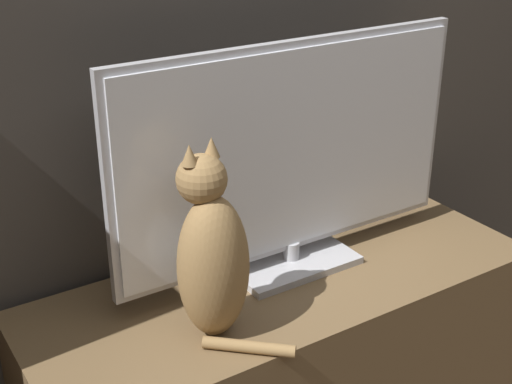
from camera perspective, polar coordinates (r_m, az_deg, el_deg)
tv_stand at (r=2.03m, az=2.20°, el=-13.66°), size 1.37×0.51×0.55m
tv at (r=1.81m, az=2.94°, el=2.68°), size 1.00×0.20×0.61m
cat at (r=1.58m, az=-3.61°, el=-5.18°), size 0.21×0.28×0.46m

